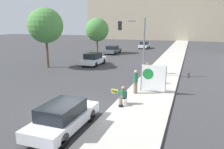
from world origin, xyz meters
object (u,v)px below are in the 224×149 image
at_px(seated_protester, 122,95).
at_px(traffic_light_pole, 135,37).
at_px(pedestrian_behind, 147,73).
at_px(street_tree_near_curb, 45,26).
at_px(car_on_road_nearest, 93,59).
at_px(street_tree_midblock, 97,30).
at_px(car_on_road_distant, 144,45).
at_px(protest_banner, 153,78).
at_px(parked_car_curbside, 63,117).
at_px(car_on_road_midblock, 113,50).
at_px(jogger_on_sidewalk, 136,82).

distance_m(seated_protester, traffic_light_pole, 8.75).
xyz_separation_m(pedestrian_behind, street_tree_near_curb, (-12.46, 3.68, 3.79)).
distance_m(car_on_road_nearest, street_tree_midblock, 11.80).
distance_m(seated_protester, car_on_road_distant, 33.63).
bearing_deg(street_tree_near_curb, protest_banner, -23.60).
bearing_deg(parked_car_curbside, pedestrian_behind, 76.63).
relative_size(car_on_road_nearest, car_on_road_midblock, 0.94).
relative_size(traffic_light_pole, car_on_road_midblock, 1.23).
xyz_separation_m(protest_banner, street_tree_midblock, (-12.98, 19.58, 2.88)).
xyz_separation_m(car_on_road_midblock, street_tree_near_curb, (-3.08, -13.98, 4.13)).
distance_m(seated_protester, street_tree_near_curb, 15.53).
relative_size(jogger_on_sidewalk, car_on_road_midblock, 0.39).
bearing_deg(seated_protester, car_on_road_nearest, 140.66).
relative_size(car_on_road_distant, street_tree_midblock, 0.68).
bearing_deg(car_on_road_distant, pedestrian_behind, -77.91).
bearing_deg(protest_banner, car_on_road_distant, 102.79).
xyz_separation_m(car_on_road_midblock, car_on_road_distant, (3.41, 10.20, 0.02)).
distance_m(seated_protester, jogger_on_sidewalk, 2.49).
bearing_deg(car_on_road_nearest, jogger_on_sidewalk, -51.41).
relative_size(protest_banner, parked_car_curbside, 0.46).
relative_size(protest_banner, street_tree_near_curb, 0.29).
relative_size(seated_protester, car_on_road_nearest, 0.28).
xyz_separation_m(car_on_road_nearest, street_tree_midblock, (-4.10, 10.56, 3.30)).
relative_size(seated_protester, jogger_on_sidewalk, 0.68).
distance_m(jogger_on_sidewalk, car_on_road_distant, 31.24).
height_order(pedestrian_behind, street_tree_near_curb, street_tree_near_curb).
bearing_deg(car_on_road_distant, traffic_light_pole, -80.62).
bearing_deg(street_tree_near_curb, jogger_on_sidewalk, -28.19).
bearing_deg(pedestrian_behind, protest_banner, -155.28).
height_order(pedestrian_behind, car_on_road_nearest, pedestrian_behind).
xyz_separation_m(protest_banner, car_on_road_nearest, (-8.89, 9.02, -0.43)).
height_order(protest_banner, street_tree_near_curb, street_tree_near_curb).
bearing_deg(parked_car_curbside, car_on_road_midblock, 104.91).
bearing_deg(jogger_on_sidewalk, seated_protester, 50.48).
height_order(jogger_on_sidewalk, car_on_road_midblock, jogger_on_sidewalk).
distance_m(traffic_light_pole, parked_car_curbside, 12.45).
distance_m(car_on_road_distant, street_tree_near_curb, 25.38).
height_order(parked_car_curbside, car_on_road_distant, car_on_road_distant).
height_order(parked_car_curbside, car_on_road_nearest, car_on_road_nearest).
height_order(car_on_road_nearest, car_on_road_midblock, car_on_road_nearest).
relative_size(car_on_road_distant, street_tree_near_curb, 0.61).
bearing_deg(traffic_light_pole, car_on_road_midblock, 116.92).
relative_size(street_tree_near_curb, street_tree_midblock, 1.13).
relative_size(traffic_light_pole, car_on_road_nearest, 1.31).
xyz_separation_m(seated_protester, parked_car_curbside, (-1.72, -3.96, -0.03)).
bearing_deg(protest_banner, jogger_on_sidewalk, -147.13).
height_order(parked_car_curbside, street_tree_near_curb, street_tree_near_curb).
xyz_separation_m(jogger_on_sidewalk, protest_banner, (1.12, 0.72, 0.18)).
relative_size(parked_car_curbside, street_tree_midblock, 0.72).
distance_m(pedestrian_behind, protest_banner, 2.30).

